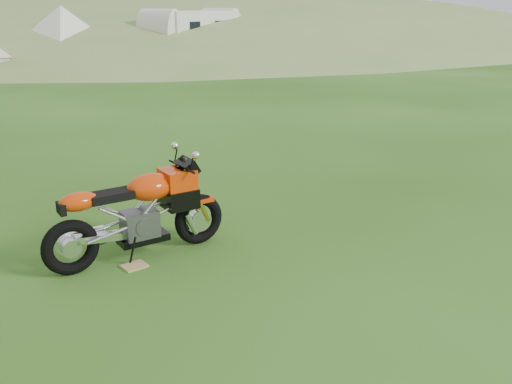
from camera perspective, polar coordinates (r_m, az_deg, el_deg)
ground at (r=6.37m, az=2.29°, el=-7.60°), size 120.00×120.00×0.00m
hillside at (r=52.42m, az=-3.72°, el=15.21°), size 80.00×64.00×8.00m
hedgerow at (r=52.42m, az=-3.72°, el=15.21°), size 36.00×1.20×8.60m
sport_motorcycle at (r=6.53m, az=-11.84°, el=-1.47°), size 2.07×0.58×1.23m
plywood_board at (r=6.53m, az=-12.07°, el=-7.24°), size 0.27×0.23×0.02m
tent_mid at (r=28.30m, az=-18.69°, el=14.46°), size 4.07×4.07×2.69m
tent_right at (r=28.65m, az=-8.99°, el=15.02°), size 3.06×3.06×2.51m
caravan at (r=29.11m, az=-6.42°, el=15.19°), size 5.88×3.97×2.52m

